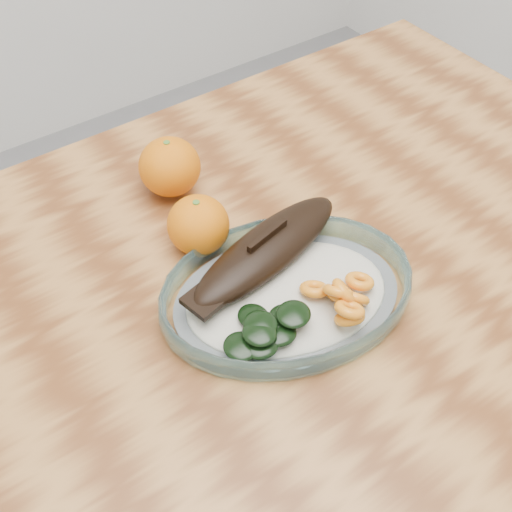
# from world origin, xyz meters

# --- Properties ---
(dining_table) EXTENTS (1.20, 0.80, 0.75)m
(dining_table) POSITION_xyz_m (0.00, 0.00, 0.65)
(dining_table) COLOR brown
(dining_table) RESTS_ON ground
(plated_meal) EXTENTS (0.63, 0.63, 0.08)m
(plated_meal) POSITION_xyz_m (0.04, -0.00, 0.77)
(plated_meal) COLOR white
(plated_meal) RESTS_ON dining_table
(orange_left) EXTENTS (0.08, 0.08, 0.08)m
(orange_left) POSITION_xyz_m (0.03, 0.23, 0.79)
(orange_left) COLOR #E45104
(orange_left) RESTS_ON dining_table
(orange_right) EXTENTS (0.07, 0.07, 0.07)m
(orange_right) POSITION_xyz_m (0.00, 0.12, 0.79)
(orange_right) COLOR #E45104
(orange_right) RESTS_ON dining_table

